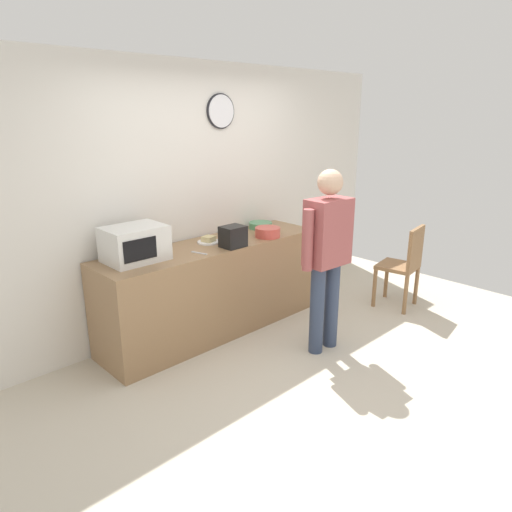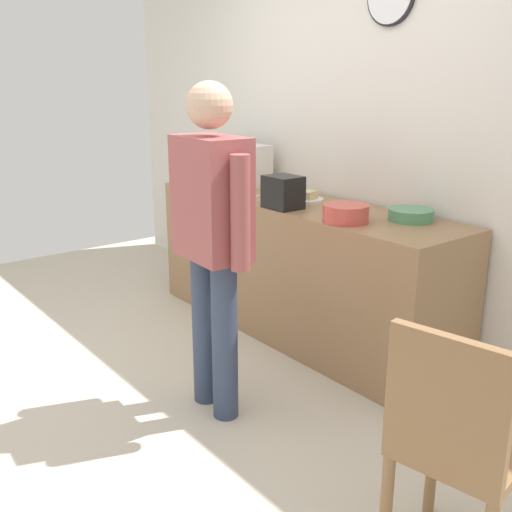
% 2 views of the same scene
% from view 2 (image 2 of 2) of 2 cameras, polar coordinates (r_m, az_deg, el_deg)
% --- Properties ---
extents(ground_plane, '(6.00, 6.00, 0.00)m').
position_cam_2_polar(ground_plane, '(3.48, -10.19, -12.64)').
color(ground_plane, beige).
extents(back_wall, '(5.40, 0.13, 2.60)m').
position_cam_2_polar(back_wall, '(4.04, 9.52, 10.99)').
color(back_wall, silver).
rests_on(back_wall, ground_plane).
extents(kitchen_counter, '(2.37, 0.62, 0.91)m').
position_cam_2_polar(kitchen_counter, '(4.04, 3.96, -1.17)').
color(kitchen_counter, '#93704C').
rests_on(kitchen_counter, ground_plane).
extents(microwave, '(0.50, 0.39, 0.30)m').
position_cam_2_polar(microwave, '(4.55, -2.26, 8.66)').
color(microwave, silver).
rests_on(microwave, kitchen_counter).
extents(sandwich_plate, '(0.22, 0.22, 0.07)m').
position_cam_2_polar(sandwich_plate, '(3.96, 4.81, 5.56)').
color(sandwich_plate, white).
rests_on(sandwich_plate, kitchen_counter).
extents(salad_bowl, '(0.25, 0.25, 0.07)m').
position_cam_2_polar(salad_bowl, '(3.50, 14.46, 3.81)').
color(salad_bowl, '#4C8E60').
rests_on(salad_bowl, kitchen_counter).
extents(cereal_bowl, '(0.26, 0.26, 0.10)m').
position_cam_2_polar(cereal_bowl, '(3.39, 8.50, 4.03)').
color(cereal_bowl, '#C64C42').
rests_on(cereal_bowl, kitchen_counter).
extents(toaster, '(0.22, 0.18, 0.20)m').
position_cam_2_polar(toaster, '(3.71, 2.58, 6.08)').
color(toaster, black).
rests_on(toaster, kitchen_counter).
extents(fork_utensil, '(0.04, 0.17, 0.01)m').
position_cam_2_polar(fork_utensil, '(3.84, 8.53, 4.79)').
color(fork_utensil, silver).
rests_on(fork_utensil, kitchen_counter).
extents(spoon_utensil, '(0.07, 0.17, 0.01)m').
position_cam_2_polar(spoon_utensil, '(4.04, -0.29, 5.56)').
color(spoon_utensil, silver).
rests_on(spoon_utensil, kitchen_counter).
extents(person_standing, '(0.59, 0.26, 1.67)m').
position_cam_2_polar(person_standing, '(2.93, -4.18, 2.59)').
color(person_standing, '#313E58').
rests_on(person_standing, ground_plane).
extents(wooden_chair, '(0.46, 0.46, 0.94)m').
position_cam_2_polar(wooden_chair, '(2.18, 18.34, -16.48)').
color(wooden_chair, olive).
rests_on(wooden_chair, ground_plane).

